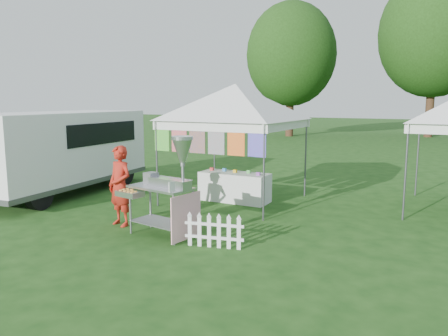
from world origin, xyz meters
The scene contains 9 objects.
ground centered at (0.00, 0.00, 0.00)m, with size 120.00×120.00×0.00m, color #194212.
canopy_main centered at (0.00, 3.49, 2.99)m, with size 4.24×4.24×3.45m.
tree_left centered at (-6.00, 24.00, 5.83)m, with size 6.40×6.40×9.53m.
tree_mid centered at (3.00, 28.00, 7.14)m, with size 7.60×7.60×11.52m.
donut_cart centered at (0.32, 0.13, 1.14)m, with size 1.50×0.93×1.95m.
vendor centered at (-1.05, 0.34, 0.84)m, with size 0.61×0.40×1.67m, color #B12215.
cargo_van centered at (-4.78, 2.14, 1.22)m, with size 2.76×5.65×2.26m.
picket_fence centered at (1.36, 0.04, 0.29)m, with size 1.05×0.28×0.56m.
display_table centered at (0.02, 3.44, 0.37)m, with size 1.80×0.70×0.74m, color white.
Camera 1 is at (5.06, -6.41, 2.58)m, focal length 35.00 mm.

